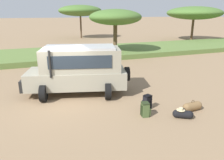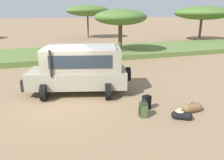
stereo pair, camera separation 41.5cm
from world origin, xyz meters
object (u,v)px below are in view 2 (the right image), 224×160
safari_vehicle (80,69)px  acacia_tree_centre_back (120,17)px  backpack_beside_front_wheel (146,103)px  acacia_tree_right_mid (87,11)px  duffel_bag_low_black_case (182,115)px  duffel_bag_soft_canvas (192,108)px  backpack_cluster_center (144,110)px  acacia_tree_far_right (202,13)px

safari_vehicle → acacia_tree_centre_back: bearing=58.5°
backpack_beside_front_wheel → acacia_tree_right_mid: acacia_tree_right_mid is taller
duffel_bag_low_black_case → acacia_tree_right_mid: (2.35, 28.80, 4.07)m
backpack_beside_front_wheel → duffel_bag_soft_canvas: size_ratio=0.65×
backpack_cluster_center → acacia_tree_centre_back: bearing=74.4°
backpack_cluster_center → duffel_bag_low_black_case: 1.49m
duffel_bag_soft_canvas → backpack_cluster_center: bearing=174.1°
safari_vehicle → acacia_tree_right_mid: bearing=77.2°
backpack_beside_front_wheel → acacia_tree_right_mid: bearing=83.3°
acacia_tree_centre_back → acacia_tree_right_mid: 15.84m
acacia_tree_far_right → safari_vehicle: bearing=-141.9°
safari_vehicle → acacia_tree_far_right: bearing=38.1°
backpack_beside_front_wheel → duffel_bag_soft_canvas: (1.72, -0.86, -0.11)m
backpack_beside_front_wheel → backpack_cluster_center: backpack_beside_front_wheel is taller
acacia_tree_right_mid → acacia_tree_far_right: size_ratio=0.86×
backpack_cluster_center → duffel_bag_low_black_case: size_ratio=0.81×
backpack_cluster_center → acacia_tree_right_mid: bearing=82.5°
acacia_tree_right_mid → safari_vehicle: bearing=-102.8°
duffel_bag_soft_canvas → acacia_tree_right_mid: acacia_tree_right_mid is taller
safari_vehicle → acacia_tree_centre_back: acacia_tree_centre_back is taller
duffel_bag_soft_canvas → acacia_tree_centre_back: bearing=84.1°
duffel_bag_soft_canvas → acacia_tree_far_right: acacia_tree_far_right is taller
duffel_bag_low_black_case → duffel_bag_soft_canvas: (0.82, 0.44, 0.02)m
backpack_cluster_center → acacia_tree_centre_back: (3.44, 12.31, 3.28)m
safari_vehicle → acacia_tree_far_right: 25.56m
safari_vehicle → acacia_tree_centre_back: size_ratio=1.10×
backpack_beside_front_wheel → duffel_bag_low_black_case: (0.90, -1.30, -0.13)m
duffel_bag_low_black_case → acacia_tree_right_mid: 29.18m
duffel_bag_low_black_case → backpack_cluster_center: bearing=153.5°
acacia_tree_centre_back → backpack_cluster_center: bearing=-105.6°
duffel_bag_soft_canvas → acacia_tree_far_right: size_ratio=0.12×
duffel_bag_soft_canvas → acacia_tree_centre_back: size_ratio=0.19×
backpack_cluster_center → duffel_bag_soft_canvas: size_ratio=0.63×
duffel_bag_low_black_case → duffel_bag_soft_canvas: duffel_bag_soft_canvas is taller
backpack_beside_front_wheel → acacia_tree_centre_back: size_ratio=0.13×
backpack_cluster_center → acacia_tree_far_right: size_ratio=0.08×
safari_vehicle → acacia_tree_far_right: acacia_tree_far_right is taller
backpack_cluster_center → acacia_tree_right_mid: size_ratio=0.09×
backpack_cluster_center → safari_vehicle: bearing=118.6°
safari_vehicle → backpack_beside_front_wheel: (2.36, -2.90, -0.99)m
acacia_tree_centre_back → safari_vehicle: bearing=-121.5°
acacia_tree_far_right → duffel_bag_soft_canvas: bearing=-129.3°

